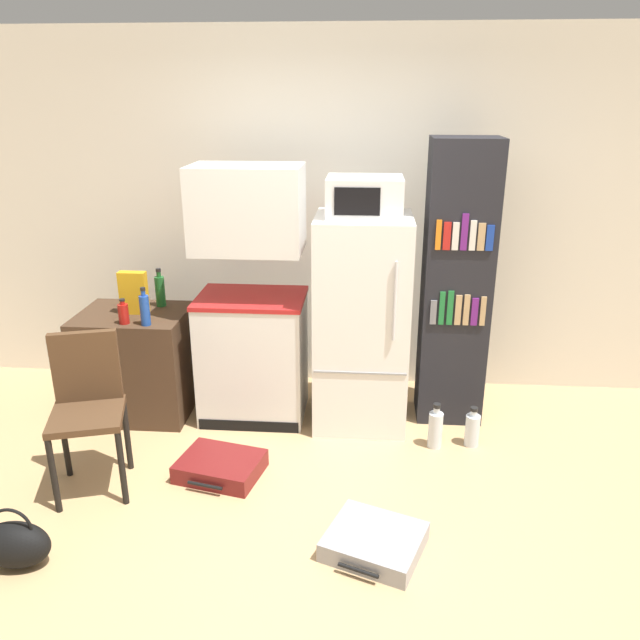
{
  "coord_description": "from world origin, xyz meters",
  "views": [
    {
      "loc": [
        0.21,
        -2.72,
        2.23
      ],
      "look_at": [
        -0.07,
        0.85,
        0.92
      ],
      "focal_mm": 35.0,
      "sensor_mm": 36.0,
      "label": 1
    }
  ],
  "objects_px": {
    "bottle_milk_white": "(128,299)",
    "bottle_ketchup_red": "(123,313)",
    "kitchen_hutch": "(251,308)",
    "microwave": "(365,197)",
    "bottle_blue_soda": "(145,309)",
    "water_bottle_middle": "(472,429)",
    "refrigerator": "(362,323)",
    "side_table": "(137,363)",
    "suitcase_large_flat": "(375,542)",
    "handbag": "(15,544)",
    "water_bottle_front": "(435,429)",
    "cereal_box": "(134,293)",
    "bottle_green_tall": "(160,290)",
    "bookshelf": "(456,286)",
    "suitcase_small_flat": "(220,466)",
    "chair": "(87,397)"
  },
  "relations": [
    {
      "from": "refrigerator",
      "to": "bookshelf",
      "type": "height_order",
      "value": "bookshelf"
    },
    {
      "from": "side_table",
      "to": "refrigerator",
      "type": "distance_m",
      "value": 1.65
    },
    {
      "from": "refrigerator",
      "to": "water_bottle_front",
      "type": "xyz_separation_m",
      "value": [
        0.51,
        -0.35,
        -0.6
      ]
    },
    {
      "from": "water_bottle_middle",
      "to": "refrigerator",
      "type": "bearing_deg",
      "value": 157.85
    },
    {
      "from": "bottle_milk_white",
      "to": "chair",
      "type": "bearing_deg",
      "value": -83.87
    },
    {
      "from": "chair",
      "to": "water_bottle_front",
      "type": "height_order",
      "value": "chair"
    },
    {
      "from": "bottle_blue_soda",
      "to": "handbag",
      "type": "relative_size",
      "value": 0.72
    },
    {
      "from": "side_table",
      "to": "bottle_milk_white",
      "type": "xyz_separation_m",
      "value": [
        -0.07,
        0.12,
        0.45
      ]
    },
    {
      "from": "water_bottle_front",
      "to": "bottle_blue_soda",
      "type": "bearing_deg",
      "value": 176.44
    },
    {
      "from": "microwave",
      "to": "handbag",
      "type": "bearing_deg",
      "value": -135.9
    },
    {
      "from": "bottle_blue_soda",
      "to": "bottle_milk_white",
      "type": "bearing_deg",
      "value": 125.65
    },
    {
      "from": "bottle_green_tall",
      "to": "chair",
      "type": "xyz_separation_m",
      "value": [
        -0.12,
        -1.06,
        -0.32
      ]
    },
    {
      "from": "bottle_green_tall",
      "to": "bottle_milk_white",
      "type": "height_order",
      "value": "bottle_green_tall"
    },
    {
      "from": "bookshelf",
      "to": "cereal_box",
      "type": "distance_m",
      "value": 2.23
    },
    {
      "from": "suitcase_small_flat",
      "to": "water_bottle_middle",
      "type": "relative_size",
      "value": 1.99
    },
    {
      "from": "side_table",
      "to": "handbag",
      "type": "relative_size",
      "value": 2.13
    },
    {
      "from": "bottle_ketchup_red",
      "to": "suitcase_large_flat",
      "type": "xyz_separation_m",
      "value": [
        1.69,
        -1.18,
        -0.79
      ]
    },
    {
      "from": "kitchen_hutch",
      "to": "water_bottle_middle",
      "type": "xyz_separation_m",
      "value": [
        1.52,
        -0.34,
        -0.7
      ]
    },
    {
      "from": "bookshelf",
      "to": "bottle_blue_soda",
      "type": "distance_m",
      "value": 2.1
    },
    {
      "from": "bottle_green_tall",
      "to": "water_bottle_middle",
      "type": "height_order",
      "value": "bottle_green_tall"
    },
    {
      "from": "suitcase_small_flat",
      "to": "water_bottle_middle",
      "type": "distance_m",
      "value": 1.67
    },
    {
      "from": "bottle_blue_soda",
      "to": "bottle_ketchup_red",
      "type": "height_order",
      "value": "bottle_blue_soda"
    },
    {
      "from": "suitcase_large_flat",
      "to": "handbag",
      "type": "relative_size",
      "value": 1.62
    },
    {
      "from": "bottle_milk_white",
      "to": "bottle_ketchup_red",
      "type": "xyz_separation_m",
      "value": [
        0.09,
        -0.33,
        0.01
      ]
    },
    {
      "from": "microwave",
      "to": "bottle_blue_soda",
      "type": "relative_size",
      "value": 1.85
    },
    {
      "from": "refrigerator",
      "to": "handbag",
      "type": "bearing_deg",
      "value": -135.89
    },
    {
      "from": "microwave",
      "to": "suitcase_large_flat",
      "type": "relative_size",
      "value": 0.83
    },
    {
      "from": "cereal_box",
      "to": "chair",
      "type": "xyz_separation_m",
      "value": [
        0.01,
        -0.89,
        -0.35
      ]
    },
    {
      "from": "kitchen_hutch",
      "to": "cereal_box",
      "type": "bearing_deg",
      "value": -177.91
    },
    {
      "from": "microwave",
      "to": "suitcase_small_flat",
      "type": "xyz_separation_m",
      "value": [
        -0.84,
        -0.77,
        -1.54
      ]
    },
    {
      "from": "bottle_milk_white",
      "to": "water_bottle_front",
      "type": "bearing_deg",
      "value": -12.08
    },
    {
      "from": "microwave",
      "to": "bottle_ketchup_red",
      "type": "bearing_deg",
      "value": -172.56
    },
    {
      "from": "bottle_milk_white",
      "to": "water_bottle_middle",
      "type": "xyz_separation_m",
      "value": [
        2.44,
        -0.43,
        -0.71
      ]
    },
    {
      "from": "bookshelf",
      "to": "bottle_milk_white",
      "type": "xyz_separation_m",
      "value": [
        -2.32,
        -0.0,
        -0.15
      ]
    },
    {
      "from": "bottle_milk_white",
      "to": "refrigerator",
      "type": "bearing_deg",
      "value": -4.17
    },
    {
      "from": "chair",
      "to": "water_bottle_middle",
      "type": "distance_m",
      "value": 2.44
    },
    {
      "from": "side_table",
      "to": "bottle_blue_soda",
      "type": "xyz_separation_m",
      "value": [
        0.18,
        -0.22,
        0.49
      ]
    },
    {
      "from": "cereal_box",
      "to": "suitcase_large_flat",
      "type": "xyz_separation_m",
      "value": [
        1.69,
        -1.38,
        -0.86
      ]
    },
    {
      "from": "refrigerator",
      "to": "bookshelf",
      "type": "relative_size",
      "value": 0.75
    },
    {
      "from": "suitcase_large_flat",
      "to": "bottle_green_tall",
      "type": "bearing_deg",
      "value": 155.77
    },
    {
      "from": "kitchen_hutch",
      "to": "microwave",
      "type": "bearing_deg",
      "value": -2.24
    },
    {
      "from": "kitchen_hutch",
      "to": "bottle_milk_white",
      "type": "xyz_separation_m",
      "value": [
        -0.91,
        0.09,
        0.01
      ]
    },
    {
      "from": "bottle_green_tall",
      "to": "kitchen_hutch",
      "type": "bearing_deg",
      "value": -11.53
    },
    {
      "from": "microwave",
      "to": "bookshelf",
      "type": "height_order",
      "value": "bookshelf"
    },
    {
      "from": "bottle_green_tall",
      "to": "bottle_ketchup_red",
      "type": "bearing_deg",
      "value": -109.23
    },
    {
      "from": "suitcase_large_flat",
      "to": "suitcase_small_flat",
      "type": "xyz_separation_m",
      "value": [
        -0.95,
        0.61,
        0.0
      ]
    },
    {
      "from": "refrigerator",
      "to": "side_table",
      "type": "bearing_deg",
      "value": -179.99
    },
    {
      "from": "suitcase_large_flat",
      "to": "microwave",
      "type": "bearing_deg",
      "value": 114.97
    },
    {
      "from": "bottle_milk_white",
      "to": "bottle_ketchup_red",
      "type": "distance_m",
      "value": 0.34
    },
    {
      "from": "refrigerator",
      "to": "water_bottle_middle",
      "type": "xyz_separation_m",
      "value": [
        0.75,
        -0.31,
        -0.62
      ]
    }
  ]
}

